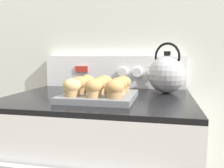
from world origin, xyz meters
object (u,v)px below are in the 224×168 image
muffin_pan (99,96)px  muffin_r1_c2 (118,86)px  muffin_r2_c0 (87,83)px  muffin_r2_c1 (105,83)px  muffin_r2_c2 (123,84)px  muffin_r0_c0 (72,87)px  muffin_r1_c1 (100,85)px  tea_kettle (166,74)px  muffin_r1_c0 (80,85)px  muffin_r0_c2 (115,89)px  muffin_r0_c1 (94,88)px

muffin_pan → muffin_r1_c2: 0.09m
muffin_r2_c0 → muffin_r2_c1: 0.08m
muffin_pan → muffin_r2_c2: size_ratio=4.08×
muffin_r0_c0 → muffin_r1_c1: (0.08, 0.07, 0.00)m
muffin_r0_c0 → tea_kettle: tea_kettle is taller
muffin_r1_c0 → muffin_r2_c2: (0.16, 0.07, 0.00)m
muffin_r1_c1 → muffin_r2_c1: size_ratio=1.00×
muffin_r0_c0 → muffin_r1_c0: size_ratio=1.00×
muffin_r1_c2 → muffin_r2_c0: size_ratio=1.00×
muffin_r0_c2 → muffin_r1_c0: 0.17m
muffin_r0_c2 → muffin_r2_c0: (-0.15, 0.15, 0.00)m
muffin_r0_c0 → muffin_r2_c1: 0.18m
muffin_r0_c1 → muffin_r2_c0: (-0.08, 0.15, 0.00)m
muffin_r1_c1 → muffin_r2_c2: bearing=44.5°
muffin_pan → muffin_r1_c0: bearing=179.1°
muffin_r0_c0 → tea_kettle: 0.44m
muffin_r0_c1 → tea_kettle: bearing=49.8°
muffin_r0_c2 → muffin_r1_c0: bearing=152.5°
muffin_r1_c2 → tea_kettle: tea_kettle is taller
muffin_r2_c1 → muffin_r2_c2: 0.08m
muffin_r0_c2 → tea_kettle: 0.35m
muffin_r2_c1 → muffin_r0_c1: bearing=-90.1°
muffin_r1_c1 → muffin_r2_c1: (-0.00, 0.08, 0.00)m
muffin_r0_c0 → muffin_r1_c2: 0.17m
muffin_r0_c1 → muffin_r2_c0: size_ratio=1.00×
muffin_r0_c0 → muffin_r2_c2: 0.22m
muffin_r0_c2 → muffin_r2_c0: 0.22m
muffin_pan → muffin_r2_c2: muffin_r2_c2 is taller
muffin_r0_c2 → tea_kettle: size_ratio=0.30×
muffin_r1_c2 → muffin_r2_c2: bearing=86.4°
muffin_r0_c1 → muffin_r1_c0: (-0.08, 0.08, 0.00)m
muffin_r0_c1 → muffin_r2_c1: same height
muffin_r1_c2 → muffin_r2_c2: size_ratio=1.00×
muffin_r0_c0 → muffin_r2_c0: size_ratio=1.00×
muffin_pan → muffin_r1_c1: (0.00, -0.00, 0.04)m
muffin_r0_c1 → muffin_pan: bearing=91.0°
muffin_r0_c2 → muffin_r1_c0: same height
muffin_pan → muffin_r2_c0: (-0.07, 0.08, 0.04)m
muffin_r0_c1 → muffin_r1_c2: bearing=46.7°
muffin_pan → muffin_r2_c0: bearing=134.4°
muffin_r0_c2 → muffin_r2_c0: bearing=134.1°
muffin_r1_c2 → muffin_r2_c0: bearing=153.0°
muffin_r0_c2 → muffin_r0_c1: bearing=178.6°
muffin_pan → muffin_r1_c2: bearing=-0.1°
muffin_r0_c2 → muffin_r2_c1: bearing=115.1°
muffin_r0_c2 → muffin_r2_c0: size_ratio=1.00×
muffin_r0_c0 → muffin_r1_c2: same height
muffin_r2_c2 → tea_kettle: 0.23m
muffin_r0_c0 → muffin_r0_c1: size_ratio=1.00×
muffin_pan → muffin_r2_c0: size_ratio=4.08×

